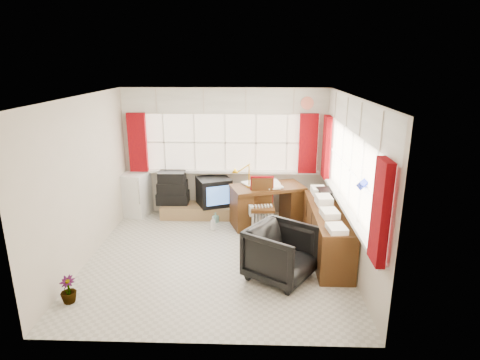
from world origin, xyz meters
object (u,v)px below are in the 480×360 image
object	(u,v)px
crt_tv	(214,191)
mini_fridge	(135,194)
tv_bench	(197,211)
desk	(267,203)
radiator	(262,222)
task_chair	(262,203)
office_chair	(281,253)
credenza	(327,231)
desk_lamp	(249,171)

from	to	relation	value
crt_tv	mini_fridge	world-z (taller)	mini_fridge
tv_bench	desk	bearing A→B (deg)	-13.92
radiator	crt_tv	bearing A→B (deg)	138.62
task_chair	radiator	size ratio (longest dim) A/B	1.84
task_chair	office_chair	bearing A→B (deg)	-81.64
mini_fridge	desk	bearing A→B (deg)	-9.09
task_chair	credenza	bearing A→B (deg)	-40.10
radiator	mini_fridge	distance (m)	2.67
desk_lamp	tv_bench	xyz separation A→B (m)	(-1.03, 0.39, -0.94)
credenza	mini_fridge	distance (m)	3.87
desk_lamp	desk	bearing A→B (deg)	8.58
radiator	crt_tv	size ratio (longest dim) A/B	0.72
radiator	tv_bench	size ratio (longest dim) A/B	0.39
tv_bench	desk_lamp	bearing A→B (deg)	-20.89
office_chair	mini_fridge	xyz separation A→B (m)	(-2.75, 2.37, 0.04)
desk	task_chair	bearing A→B (deg)	-107.99
crt_tv	desk_lamp	bearing A→B (deg)	-31.13
desk	radiator	distance (m)	0.51
crt_tv	tv_bench	bearing A→B (deg)	-175.64
crt_tv	mini_fridge	bearing A→B (deg)	178.04
desk	mini_fridge	bearing A→B (deg)	170.91
desk_lamp	credenza	distance (m)	1.81
mini_fridge	office_chair	bearing A→B (deg)	-40.68
task_chair	desk_lamp	bearing A→B (deg)	130.95
office_chair	mini_fridge	distance (m)	3.63
credenza	mini_fridge	bearing A→B (deg)	155.61
mini_fridge	desk_lamp	bearing A→B (deg)	-11.70
radiator	credenza	size ratio (longest dim) A/B	0.28
desk	credenza	size ratio (longest dim) A/B	0.73
desk	task_chair	size ratio (longest dim) A/B	1.43
task_chair	credenza	world-z (taller)	task_chair
desk_lamp	office_chair	distance (m)	2.07
office_chair	radiator	size ratio (longest dim) A/B	1.55
desk_lamp	office_chair	xyz separation A→B (m)	(0.48, -1.90, -0.68)
desk_lamp	tv_bench	bearing A→B (deg)	159.11
credenza	mini_fridge	size ratio (longest dim) A/B	2.33
office_chair	radiator	bearing A→B (deg)	42.75
desk	task_chair	world-z (taller)	task_chair
task_chair	office_chair	size ratio (longest dim) A/B	1.19
task_chair	office_chair	world-z (taller)	task_chair
task_chair	credenza	distance (m)	1.33
radiator	tv_bench	xyz separation A→B (m)	(-1.26, 0.79, -0.10)
crt_tv	mini_fridge	xyz separation A→B (m)	(-1.59, 0.05, -0.09)
task_chair	desk	bearing A→B (deg)	72.01
desk	credenza	world-z (taller)	credenza
credenza	crt_tv	xyz separation A→B (m)	(-1.94, 1.55, 0.13)
desk	desk_lamp	bearing A→B (deg)	-171.42
radiator	credenza	bearing A→B (deg)	-35.65
desk	credenza	distance (m)	1.49
desk_lamp	office_chair	world-z (taller)	desk_lamp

